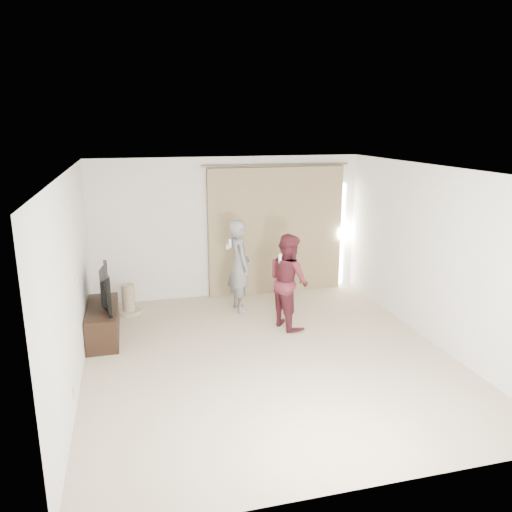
# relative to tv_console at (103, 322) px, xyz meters

# --- Properties ---
(floor) EXTENTS (5.50, 5.50, 0.00)m
(floor) POSITION_rel_tv_console_xyz_m (2.27, -1.24, -0.25)
(floor) COLOR #C0AE90
(floor) RESTS_ON ground
(wall_back) EXTENTS (5.00, 0.04, 2.60)m
(wall_back) POSITION_rel_tv_console_xyz_m (2.27, 1.51, 1.05)
(wall_back) COLOR white
(wall_back) RESTS_ON ground
(wall_left) EXTENTS (0.04, 5.50, 2.60)m
(wall_left) POSITION_rel_tv_console_xyz_m (-0.23, -1.24, 1.05)
(wall_left) COLOR white
(wall_left) RESTS_ON ground
(ceiling) EXTENTS (5.00, 5.50, 0.01)m
(ceiling) POSITION_rel_tv_console_xyz_m (2.27, -1.24, 2.35)
(ceiling) COLOR silver
(ceiling) RESTS_ON wall_back
(curtain) EXTENTS (2.80, 0.11, 2.46)m
(curtain) POSITION_rel_tv_console_xyz_m (3.18, 1.44, 0.95)
(curtain) COLOR tan
(curtain) RESTS_ON ground
(tv_console) EXTENTS (0.45, 1.30, 0.50)m
(tv_console) POSITION_rel_tv_console_xyz_m (0.00, 0.00, 0.00)
(tv_console) COLOR black
(tv_console) RESTS_ON ground
(tv) EXTENTS (0.21, 1.03, 0.59)m
(tv) POSITION_rel_tv_console_xyz_m (0.00, 0.00, 0.55)
(tv) COLOR black
(tv) RESTS_ON tv_console
(scratching_post) EXTENTS (0.39, 0.39, 0.53)m
(scratching_post) POSITION_rel_tv_console_xyz_m (0.38, 0.93, -0.04)
(scratching_post) COLOR tan
(scratching_post) RESTS_ON ground
(person_man) EXTENTS (0.45, 0.62, 1.61)m
(person_man) POSITION_rel_tv_console_xyz_m (2.27, 0.65, 0.55)
(person_man) COLOR slate
(person_man) RESTS_ON ground
(person_woman) EXTENTS (0.76, 0.87, 1.52)m
(person_woman) POSITION_rel_tv_console_xyz_m (2.87, -0.25, 0.51)
(person_woman) COLOR #4E1A21
(person_woman) RESTS_ON ground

